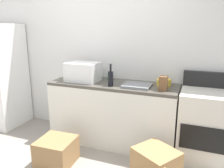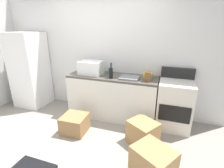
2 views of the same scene
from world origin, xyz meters
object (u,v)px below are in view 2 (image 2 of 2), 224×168
at_px(wine_bottle, 111,73).
at_px(cardboard_box_large, 153,164).
at_px(knife_block, 148,76).
at_px(microwave, 91,68).
at_px(refrigerator, 30,70).
at_px(coffee_mug, 110,71).
at_px(cardboard_box_medium, 75,124).
at_px(stove_oven, 174,104).
at_px(cardboard_box_small, 143,132).
at_px(mixing_bowl, 148,75).

height_order(wine_bottle, cardboard_box_large, wine_bottle).
relative_size(knife_block, cardboard_box_large, 0.37).
distance_m(microwave, knife_block, 1.17).
height_order(refrigerator, knife_block, refrigerator).
distance_m(coffee_mug, cardboard_box_large, 1.98).
bearing_deg(refrigerator, cardboard_box_medium, -24.37).
bearing_deg(coffee_mug, cardboard_box_medium, -110.91).
xyz_separation_m(stove_oven, coffee_mug, (-1.33, 0.16, 0.48)).
bearing_deg(cardboard_box_medium, knife_block, 28.59).
bearing_deg(wine_bottle, knife_block, 3.39).
distance_m(refrigerator, cardboard_box_small, 2.95).
bearing_deg(mixing_bowl, knife_block, -83.39).
height_order(stove_oven, microwave, microwave).
relative_size(stove_oven, wine_bottle, 3.67).
bearing_deg(coffee_mug, refrigerator, -173.77).
height_order(coffee_mug, mixing_bowl, coffee_mug).
relative_size(refrigerator, microwave, 3.74).
bearing_deg(microwave, stove_oven, 1.10).
xyz_separation_m(stove_oven, knife_block, (-0.51, -0.13, 0.52)).
height_order(refrigerator, wine_bottle, refrigerator).
bearing_deg(stove_oven, cardboard_box_small, -124.20).
bearing_deg(cardboard_box_large, microwave, 138.15).
bearing_deg(coffee_mug, cardboard_box_large, -53.49).
height_order(refrigerator, cardboard_box_small, refrigerator).
bearing_deg(microwave, cardboard_box_small, -28.20).
height_order(knife_block, cardboard_box_large, knife_block).
bearing_deg(cardboard_box_medium, stove_oven, 24.61).
xyz_separation_m(microwave, cardboard_box_small, (1.21, -0.65, -0.84)).
xyz_separation_m(microwave, coffee_mug, (0.35, 0.19, -0.09)).
relative_size(microwave, mixing_bowl, 2.42).
bearing_deg(cardboard_box_small, cardboard_box_large, -70.32).
distance_m(wine_bottle, mixing_bowl, 0.72).
distance_m(wine_bottle, knife_block, 0.68).
distance_m(microwave, coffee_mug, 0.40).
xyz_separation_m(mixing_bowl, cardboard_box_large, (0.30, -1.44, -0.73)).
xyz_separation_m(microwave, knife_block, (1.17, -0.10, -0.05)).
relative_size(stove_oven, microwave, 2.39).
distance_m(knife_block, cardboard_box_small, 0.97).
distance_m(refrigerator, cardboard_box_large, 3.35).
xyz_separation_m(stove_oven, cardboard_box_large, (-0.23, -1.32, -0.25)).
bearing_deg(cardboard_box_small, coffee_mug, 135.92).
relative_size(knife_block, mixing_bowl, 0.95).
distance_m(cardboard_box_large, cardboard_box_medium, 1.55).
xyz_separation_m(microwave, cardboard_box_medium, (-0.01, -0.74, -0.88)).
bearing_deg(microwave, mixing_bowl, 7.19).
bearing_deg(wine_bottle, stove_oven, 8.23).
bearing_deg(microwave, wine_bottle, -16.19).
bearing_deg(stove_oven, knife_block, -165.50).
relative_size(knife_block, cardboard_box_medium, 0.42).
xyz_separation_m(coffee_mug, knife_block, (0.82, -0.29, 0.04)).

